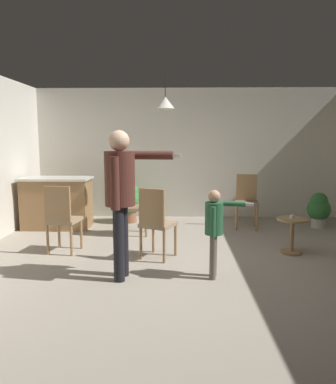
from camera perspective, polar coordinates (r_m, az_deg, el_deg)
name	(u,v)px	position (r m, az deg, el deg)	size (l,w,h in m)	color
ground	(193,267)	(4.91, 3.85, -11.50)	(7.68, 7.68, 0.00)	#9E9384
wall_back	(187,154)	(7.82, 3.01, 5.97)	(6.40, 0.10, 2.70)	silver
kitchen_counter	(57,203)	(7.16, -16.82, -1.60)	(1.26, 0.66, 0.95)	olive
side_table_by_couch	(292,231)	(5.66, 18.68, -5.79)	(0.44, 0.44, 0.52)	#99754C
person_adult	(121,188)	(4.29, -7.27, 0.58)	(0.88, 0.51, 1.75)	black
person_child	(215,224)	(4.38, 7.27, -4.93)	(0.58, 0.30, 1.06)	#60564C
dining_chair_by_counter	(131,204)	(6.38, -5.77, -1.83)	(0.46, 0.46, 1.00)	#99754C
dining_chair_near_wall	(246,199)	(7.02, 12.07, -1.05)	(0.47, 0.47, 1.00)	#99754C
dining_chair_centre_back	(62,216)	(5.53, -16.15, -3.67)	(0.47, 0.47, 1.00)	#99754C
dining_chair_spare	(156,221)	(5.06, -1.90, -4.44)	(0.56, 0.56, 1.00)	#99754C
potted_plant_corner	(319,208)	(7.46, 22.34, -2.37)	(0.43, 0.43, 0.66)	#B7B2AD
potted_plant_by_wall	(129,200)	(7.37, -6.11, -1.26)	(0.53, 0.53, 0.81)	brown
spare_remote_on_table	(292,216)	(5.65, 18.62, -3.61)	(0.04, 0.13, 0.04)	white
ceiling_light_pendant	(165,103)	(6.24, -0.43, 13.70)	(0.32, 0.32, 0.55)	silver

